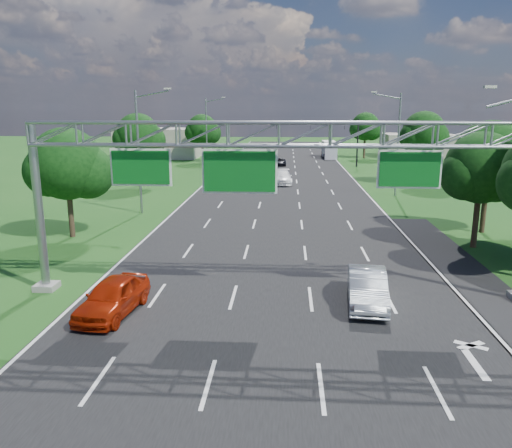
# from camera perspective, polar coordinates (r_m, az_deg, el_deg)

# --- Properties ---
(ground) EXTENTS (220.00, 220.00, 0.00)m
(ground) POSITION_cam_1_polar(r_m,az_deg,el_deg) (41.20, 2.61, 1.05)
(ground) COLOR #194815
(ground) RESTS_ON ground
(road) EXTENTS (18.00, 180.00, 0.02)m
(road) POSITION_cam_1_polar(r_m,az_deg,el_deg) (41.20, 2.61, 1.05)
(road) COLOR black
(road) RESTS_ON ground
(road_flare) EXTENTS (3.00, 30.00, 0.02)m
(road_flare) POSITION_cam_1_polar(r_m,az_deg,el_deg) (27.50, 23.89, -6.34)
(road_flare) COLOR black
(road_flare) RESTS_ON ground
(sign_gantry) EXTENTS (23.50, 1.00, 9.56)m
(sign_gantry) POSITION_cam_1_polar(r_m,az_deg,el_deg) (22.34, 2.83, 8.65)
(sign_gantry) COLOR gray
(sign_gantry) RESTS_ON ground
(traffic_signal) EXTENTS (12.21, 0.24, 7.00)m
(traffic_signal) POSITION_cam_1_polar(r_m,az_deg,el_deg) (75.67, 8.90, 10.40)
(traffic_signal) COLOR black
(traffic_signal) RESTS_ON ground
(streetlight_l_near) EXTENTS (2.97, 0.22, 10.16)m
(streetlight_l_near) POSITION_cam_1_polar(r_m,az_deg,el_deg) (42.12, -13.05, 8.67)
(streetlight_l_near) COLOR gray
(streetlight_l_near) RESTS_ON ground
(streetlight_l_far) EXTENTS (2.97, 0.22, 10.16)m
(streetlight_l_far) POSITION_cam_1_polar(r_m,az_deg,el_deg) (76.28, -5.54, 10.83)
(streetlight_l_far) COLOR gray
(streetlight_l_far) RESTS_ON ground
(streetlight_r_mid) EXTENTS (2.97, 0.22, 10.16)m
(streetlight_r_mid) POSITION_cam_1_polar(r_m,az_deg,el_deg) (51.49, 15.73, 9.29)
(streetlight_r_mid) COLOR gray
(streetlight_r_mid) RESTS_ON ground
(tree_verge_la) EXTENTS (5.76, 4.80, 7.40)m
(tree_verge_la) POSITION_cam_1_polar(r_m,az_deg,el_deg) (35.65, -20.67, 6.07)
(tree_verge_la) COLOR #2D2116
(tree_verge_la) RESTS_ON ground
(tree_verge_lb) EXTENTS (5.76, 4.80, 8.06)m
(tree_verge_lb) POSITION_cam_1_polar(r_m,az_deg,el_deg) (57.82, -13.27, 9.64)
(tree_verge_lb) COLOR #2D2116
(tree_verge_lb) RESTS_ON ground
(tree_verge_lc) EXTENTS (5.76, 4.80, 7.62)m
(tree_verge_lc) POSITION_cam_1_polar(r_m,az_deg,el_deg) (81.53, -6.11, 10.54)
(tree_verge_lc) COLOR #2D2116
(tree_verge_lc) RESTS_ON ground
(tree_verge_rd) EXTENTS (5.76, 4.80, 8.28)m
(tree_verge_rd) POSITION_cam_1_polar(r_m,az_deg,el_deg) (60.40, 18.65, 9.65)
(tree_verge_rd) COLOR #2D2116
(tree_verge_rd) RESTS_ON ground
(tree_verge_re) EXTENTS (5.76, 4.80, 7.84)m
(tree_verge_re) POSITION_cam_1_polar(r_m,az_deg,el_deg) (89.40, 12.43, 10.68)
(tree_verge_re) COLOR #2D2116
(tree_verge_re) RESTS_ON ground
(building_left) EXTENTS (14.00, 10.00, 5.00)m
(building_left) POSITION_cam_1_polar(r_m,az_deg,el_deg) (91.33, -10.93, 9.10)
(building_left) COLOR gray
(building_left) RESTS_ON ground
(building_right) EXTENTS (12.00, 9.00, 4.00)m
(building_right) POSITION_cam_1_polar(r_m,az_deg,el_deg) (95.42, 17.94, 8.57)
(building_right) COLOR gray
(building_right) RESTS_ON ground
(red_coupe) EXTENTS (2.44, 4.79, 1.56)m
(red_coupe) POSITION_cam_1_polar(r_m,az_deg,el_deg) (22.34, -16.07, -8.00)
(red_coupe) COLOR #A72107
(red_coupe) RESTS_ON ground
(silver_sedan) EXTENTS (2.07, 4.85, 1.55)m
(silver_sedan) POSITION_cam_1_polar(r_m,az_deg,el_deg) (23.08, 12.59, -7.10)
(silver_sedan) COLOR silver
(silver_sedan) RESTS_ON ground
(car_queue_a) EXTENTS (2.32, 5.25, 1.50)m
(car_queue_a) POSITION_cam_1_polar(r_m,az_deg,el_deg) (58.00, 3.04, 5.35)
(car_queue_a) COLOR white
(car_queue_a) RESTS_ON ground
(car_queue_b) EXTENTS (1.93, 4.05, 1.12)m
(car_queue_b) POSITION_cam_1_polar(r_m,az_deg,el_deg) (76.52, 2.74, 7.11)
(car_queue_b) COLOR black
(car_queue_b) RESTS_ON ground
(car_queue_c) EXTENTS (2.10, 4.26, 1.40)m
(car_queue_c) POSITION_cam_1_polar(r_m,az_deg,el_deg) (73.56, -1.57, 6.98)
(car_queue_c) COLOR black
(car_queue_c) RESTS_ON ground
(box_truck) EXTENTS (2.30, 7.54, 2.85)m
(box_truck) POSITION_cam_1_polar(r_m,az_deg,el_deg) (89.43, 8.37, 8.39)
(box_truck) COLOR white
(box_truck) RESTS_ON ground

